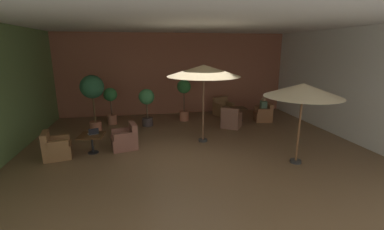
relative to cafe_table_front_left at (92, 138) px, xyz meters
The scene contains 20 objects.
ground_plane 3.32m from the cafe_table_front_left, ahead, with size 11.39×10.06×0.02m, color brown.
wall_back_brick 6.00m from the cafe_table_front_left, 55.64° to the left, with size 11.39×0.08×3.97m, color #955640.
wall_right_plain 9.06m from the cafe_table_front_left, ahead, with size 0.08×10.06×3.97m, color silver.
ceiling_slab 4.80m from the cafe_table_front_left, ahead, with size 11.39×10.06×0.06m, color silver.
cafe_table_front_left is the anchor object (origin of this frame).
armchair_front_left_north 1.05m from the cafe_table_front_left, 168.96° to the right, with size 0.89×0.84×0.84m.
armchair_front_left_east 1.05m from the cafe_table_front_left, 12.22° to the left, with size 0.93×0.87×0.84m.
cafe_table_front_right 6.53m from the cafe_table_front_left, 25.21° to the left, with size 0.68×0.68×0.61m.
armchair_front_right_north 5.55m from the cafe_table_front_left, 19.08° to the left, with size 1.02×1.02×0.89m.
armchair_front_right_east 7.50m from the cafe_table_front_left, 19.85° to the left, with size 0.85×0.91×0.83m.
armchair_front_right_south 6.76m from the cafe_table_front_left, 35.18° to the left, with size 1.01×0.98×0.89m.
patio_umbrella_tall_red 6.45m from the cafe_table_front_left, 17.46° to the right, with size 2.11×2.11×2.33m.
patio_umbrella_center_beige 4.23m from the cafe_table_front_left, ahead, with size 2.51×2.51×2.71m.
potted_tree_left_corner 3.33m from the cafe_table_front_left, 85.32° to the left, with size 0.58×0.58×1.61m.
potted_tree_mid_left 3.32m from the cafe_table_front_left, 56.88° to the left, with size 0.66×0.66×1.60m.
potted_tree_mid_right 4.83m from the cafe_table_front_left, 43.37° to the left, with size 0.62×0.62×1.89m.
potted_tree_right_corner 2.48m from the cafe_table_front_left, 96.39° to the left, with size 0.89×0.89×2.27m.
patron_blue_shirt 7.47m from the cafe_table_front_left, 20.00° to the left, with size 0.32×0.40×0.67m.
iced_drink_cup 0.18m from the cafe_table_front_left, 60.99° to the left, with size 0.08×0.08×0.11m, color white.
open_laptop 0.18m from the cafe_table_front_left, 46.01° to the left, with size 0.37×0.33×0.20m.
Camera 1 is at (-1.62, -8.06, 3.25)m, focal length 24.47 mm.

